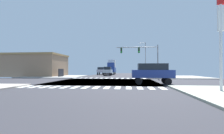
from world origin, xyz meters
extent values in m
cube|color=#2F2F34|center=(0.00, 0.00, -0.03)|extent=(14.00, 90.00, 0.05)
cube|color=#2F2F34|center=(0.00, 0.00, -0.03)|extent=(90.00, 12.00, 0.05)
cube|color=#A09B91|center=(13.00, 12.00, 0.07)|extent=(12.00, 12.00, 0.14)
cube|color=#999792|center=(-13.00, 12.00, 0.07)|extent=(12.00, 12.00, 0.14)
cube|color=white|center=(-6.75, -7.30, 0.00)|extent=(0.50, 2.00, 0.01)
cube|color=white|center=(-5.75, -7.30, 0.00)|extent=(0.50, 2.00, 0.01)
cube|color=white|center=(-4.75, -7.30, 0.00)|extent=(0.50, 2.00, 0.01)
cube|color=white|center=(-3.75, -7.30, 0.00)|extent=(0.50, 2.00, 0.01)
cube|color=white|center=(-2.75, -7.30, 0.00)|extent=(0.50, 2.00, 0.01)
cube|color=white|center=(-1.75, -7.30, 0.00)|extent=(0.50, 2.00, 0.01)
cube|color=white|center=(-0.75, -7.30, 0.00)|extent=(0.50, 2.00, 0.01)
cube|color=white|center=(0.25, -7.30, 0.00)|extent=(0.50, 2.00, 0.01)
cube|color=white|center=(1.25, -7.30, 0.00)|extent=(0.50, 2.00, 0.01)
cube|color=white|center=(2.25, -7.30, 0.00)|extent=(0.50, 2.00, 0.01)
cube|color=white|center=(3.25, -7.30, 0.00)|extent=(0.50, 2.00, 0.01)
cube|color=white|center=(4.25, -7.30, 0.00)|extent=(0.50, 2.00, 0.01)
cube|color=white|center=(5.25, -7.30, 0.00)|extent=(0.50, 2.00, 0.01)
cube|color=white|center=(6.25, -7.30, 0.00)|extent=(0.50, 2.00, 0.01)
cube|color=white|center=(-6.75, 7.30, 0.00)|extent=(0.50, 2.00, 0.01)
cube|color=white|center=(-5.75, 7.30, 0.00)|extent=(0.50, 2.00, 0.01)
cube|color=white|center=(-4.75, 7.30, 0.00)|extent=(0.50, 2.00, 0.01)
cube|color=white|center=(-3.75, 7.30, 0.00)|extent=(0.50, 2.00, 0.01)
cube|color=white|center=(-2.75, 7.30, 0.00)|extent=(0.50, 2.00, 0.01)
cube|color=white|center=(-1.75, 7.30, 0.00)|extent=(0.50, 2.00, 0.01)
cube|color=white|center=(-0.75, 7.30, 0.00)|extent=(0.50, 2.00, 0.01)
cube|color=white|center=(0.25, 7.30, 0.00)|extent=(0.50, 2.00, 0.01)
cube|color=white|center=(1.25, 7.30, 0.00)|extent=(0.50, 2.00, 0.01)
cube|color=white|center=(2.25, 7.30, 0.00)|extent=(0.50, 2.00, 0.01)
cube|color=white|center=(3.25, 7.30, 0.00)|extent=(0.50, 2.00, 0.01)
cube|color=white|center=(4.25, 7.30, 0.00)|extent=(0.50, 2.00, 0.01)
cube|color=white|center=(5.25, 7.30, 0.00)|extent=(0.50, 2.00, 0.01)
cube|color=white|center=(6.25, 7.30, 0.00)|extent=(0.50, 2.00, 0.01)
cylinder|color=gray|center=(8.65, 7.14, 3.08)|extent=(0.20, 0.20, 6.16)
cylinder|color=gray|center=(4.89, 7.14, 5.76)|extent=(7.52, 0.14, 0.14)
cube|color=#1E5123|center=(5.26, 7.14, 5.21)|extent=(0.32, 0.40, 1.00)
sphere|color=black|center=(5.26, 6.89, 5.52)|extent=(0.22, 0.22, 0.22)
sphere|color=black|center=(5.26, 6.89, 5.21)|extent=(0.22, 0.22, 0.22)
sphere|color=green|center=(5.26, 6.89, 4.90)|extent=(0.22, 0.22, 0.22)
cube|color=#1E5123|center=(2.03, 7.14, 5.21)|extent=(0.32, 0.40, 1.00)
sphere|color=black|center=(2.03, 6.89, 5.52)|extent=(0.22, 0.22, 0.22)
sphere|color=black|center=(2.03, 6.89, 5.21)|extent=(0.22, 0.22, 0.22)
sphere|color=green|center=(2.03, 6.89, 4.90)|extent=(0.22, 0.22, 0.22)
cylinder|color=silver|center=(9.87, -9.57, 3.91)|extent=(0.18, 0.18, 7.82)
cylinder|color=gray|center=(7.83, 18.89, 4.31)|extent=(0.16, 0.16, 8.63)
cylinder|color=gray|center=(7.13, 18.89, 8.53)|extent=(1.40, 0.10, 0.10)
ellipsoid|color=silver|center=(6.43, 18.89, 8.48)|extent=(0.60, 0.32, 0.20)
cube|color=#937257|center=(-18.66, 13.71, 2.45)|extent=(12.27, 8.83, 4.90)
cube|color=#9D7B4A|center=(-18.66, 13.71, 5.10)|extent=(12.57, 9.13, 0.40)
cube|color=black|center=(-11.03, 10.30, 0.90)|extent=(0.24, 2.20, 1.80)
cylinder|color=black|center=(-1.04, 26.55, 0.40)|extent=(0.26, 0.80, 0.80)
cylinder|color=black|center=(-2.96, 26.55, 0.40)|extent=(0.26, 0.80, 0.80)
cylinder|color=black|center=(-1.04, 31.44, 0.40)|extent=(0.26, 0.80, 0.80)
cylinder|color=black|center=(-2.96, 31.44, 0.40)|extent=(0.26, 0.80, 0.80)
cube|color=navy|center=(-2.00, 28.99, 1.54)|extent=(2.40, 7.20, 1.49)
cube|color=white|center=(-2.00, 30.07, 3.57)|extent=(2.30, 4.18, 2.56)
cube|color=navy|center=(-2.00, 26.83, 3.03)|extent=(2.11, 2.02, 1.49)
cylinder|color=black|center=(-4.22, 38.98, 0.37)|extent=(0.26, 0.74, 0.74)
cylinder|color=black|center=(-5.78, 38.98, 0.37)|extent=(0.26, 0.74, 0.74)
cylinder|color=black|center=(-4.22, 42.11, 0.37)|extent=(0.26, 0.74, 0.74)
cylinder|color=black|center=(-5.78, 42.11, 0.37)|extent=(0.26, 0.74, 0.74)
cube|color=navy|center=(-5.00, 40.55, 1.18)|extent=(1.96, 4.60, 0.88)
cube|color=black|center=(-5.00, 40.55, 1.98)|extent=(1.69, 3.22, 0.72)
cylinder|color=black|center=(-4.22, 24.34, 0.37)|extent=(0.26, 0.74, 0.74)
cylinder|color=black|center=(-5.78, 24.34, 0.37)|extent=(0.26, 0.74, 0.74)
cylinder|color=black|center=(-4.22, 27.47, 0.37)|extent=(0.26, 0.74, 0.74)
cylinder|color=black|center=(-5.78, 27.47, 0.37)|extent=(0.26, 0.74, 0.74)
cube|color=#AAACC2|center=(-5.00, 25.91, 1.18)|extent=(1.96, 4.60, 0.88)
cube|color=black|center=(-5.00, 25.91, 1.98)|extent=(1.69, 3.22, 0.72)
cylinder|color=black|center=(-1.20, 17.58, 0.37)|extent=(0.26, 0.74, 0.74)
cylinder|color=black|center=(-2.80, 17.58, 0.37)|extent=(0.26, 0.74, 0.74)
cylinder|color=black|center=(-1.20, 21.04, 0.37)|extent=(0.26, 0.74, 0.74)
cylinder|color=black|center=(-2.80, 21.04, 0.37)|extent=(0.26, 0.74, 0.74)
cube|color=#AAB5C2|center=(-2.00, 19.31, 1.17)|extent=(2.00, 5.10, 0.86)
cube|color=black|center=(-2.00, 18.42, 1.97)|extent=(1.76, 1.78, 0.75)
cylinder|color=black|center=(4.39, -4.28, 0.37)|extent=(0.74, 0.26, 0.74)
cylinder|color=black|center=(4.39, -2.72, 0.37)|extent=(0.74, 0.26, 0.74)
cylinder|color=black|center=(7.52, -4.28, 0.37)|extent=(0.74, 0.26, 0.74)
cylinder|color=black|center=(7.52, -2.72, 0.37)|extent=(0.74, 0.26, 0.74)
cube|color=navy|center=(5.95, -3.50, 1.18)|extent=(4.60, 1.96, 0.88)
cube|color=black|center=(5.95, -3.50, 1.98)|extent=(3.22, 1.69, 0.72)
camera|label=1|loc=(3.11, -21.39, 1.69)|focal=24.64mm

